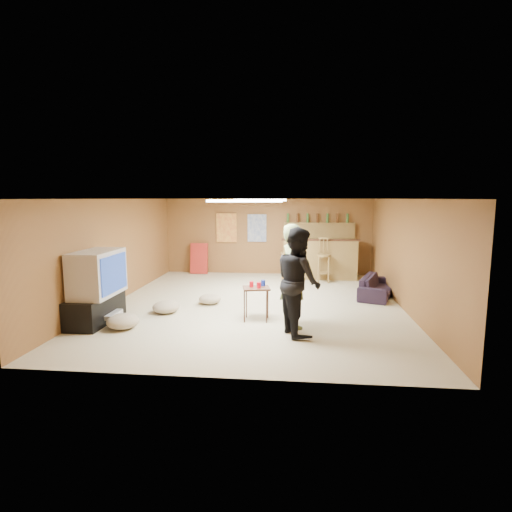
# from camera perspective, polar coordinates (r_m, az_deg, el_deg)

# --- Properties ---
(ground) EXTENTS (7.00, 7.00, 0.00)m
(ground) POSITION_cam_1_polar(r_m,az_deg,el_deg) (8.45, -0.14, -6.92)
(ground) COLOR #BDB290
(ground) RESTS_ON ground
(ceiling) EXTENTS (6.00, 7.00, 0.02)m
(ceiling) POSITION_cam_1_polar(r_m,az_deg,el_deg) (8.16, -0.14, 8.17)
(ceiling) COLOR silver
(ceiling) RESTS_ON ground
(wall_back) EXTENTS (6.00, 0.02, 2.20)m
(wall_back) POSITION_cam_1_polar(r_m,az_deg,el_deg) (11.70, 1.62, 2.79)
(wall_back) COLOR brown
(wall_back) RESTS_ON ground
(wall_front) EXTENTS (6.00, 0.02, 2.20)m
(wall_front) POSITION_cam_1_polar(r_m,az_deg,el_deg) (4.82, -4.43, -5.11)
(wall_front) COLOR brown
(wall_front) RESTS_ON ground
(wall_left) EXTENTS (0.02, 7.00, 2.20)m
(wall_left) POSITION_cam_1_polar(r_m,az_deg,el_deg) (9.05, -19.40, 0.72)
(wall_left) COLOR brown
(wall_left) RESTS_ON ground
(wall_right) EXTENTS (0.02, 7.00, 2.20)m
(wall_right) POSITION_cam_1_polar(r_m,az_deg,el_deg) (8.47, 20.48, 0.18)
(wall_right) COLOR brown
(wall_right) RESTS_ON ground
(tv_stand) EXTENTS (0.55, 1.30, 0.50)m
(tv_stand) POSITION_cam_1_polar(r_m,az_deg,el_deg) (7.76, -21.92, -7.00)
(tv_stand) COLOR black
(tv_stand) RESTS_ON ground
(dvd_box) EXTENTS (0.35, 0.50, 0.08)m
(dvd_box) POSITION_cam_1_polar(r_m,az_deg,el_deg) (7.69, -20.41, -7.83)
(dvd_box) COLOR #B2B2B7
(dvd_box) RESTS_ON tv_stand
(tv_body) EXTENTS (0.60, 1.10, 0.80)m
(tv_body) POSITION_cam_1_polar(r_m,az_deg,el_deg) (7.59, -21.72, -2.29)
(tv_body) COLOR #B2B2B7
(tv_body) RESTS_ON tv_stand
(tv_screen) EXTENTS (0.02, 0.95, 0.65)m
(tv_screen) POSITION_cam_1_polar(r_m,az_deg,el_deg) (7.46, -19.60, -2.37)
(tv_screen) COLOR navy
(tv_screen) RESTS_ON tv_body
(bar_counter) EXTENTS (2.00, 0.60, 1.10)m
(bar_counter) POSITION_cam_1_polar(r_m,az_deg,el_deg) (11.21, 9.08, -0.38)
(bar_counter) COLOR olive
(bar_counter) RESTS_ON ground
(bar_lip) EXTENTS (2.10, 0.12, 0.05)m
(bar_lip) POSITION_cam_1_polar(r_m,az_deg,el_deg) (10.89, 9.22, 2.29)
(bar_lip) COLOR #391E12
(bar_lip) RESTS_ON bar_counter
(bar_shelf) EXTENTS (2.00, 0.18, 0.05)m
(bar_shelf) POSITION_cam_1_polar(r_m,az_deg,el_deg) (11.56, 9.06, 4.62)
(bar_shelf) COLOR olive
(bar_shelf) RESTS_ON bar_backing
(bar_backing) EXTENTS (2.00, 0.14, 0.60)m
(bar_backing) POSITION_cam_1_polar(r_m,az_deg,el_deg) (11.60, 9.02, 3.14)
(bar_backing) COLOR olive
(bar_backing) RESTS_ON bar_counter
(poster_left) EXTENTS (0.60, 0.03, 0.85)m
(poster_left) POSITION_cam_1_polar(r_m,az_deg,el_deg) (11.79, -4.23, 4.03)
(poster_left) COLOR #BF3F26
(poster_left) RESTS_ON wall_back
(poster_right) EXTENTS (0.55, 0.03, 0.80)m
(poster_right) POSITION_cam_1_polar(r_m,az_deg,el_deg) (11.66, 0.14, 4.01)
(poster_right) COLOR #334C99
(poster_right) RESTS_ON wall_back
(folding_chair_stack) EXTENTS (0.50, 0.26, 0.91)m
(folding_chair_stack) POSITION_cam_1_polar(r_m,az_deg,el_deg) (11.89, -8.12, -0.35)
(folding_chair_stack) COLOR #B42921
(folding_chair_stack) RESTS_ON ground
(ceiling_panel_front) EXTENTS (1.20, 0.60, 0.04)m
(ceiling_panel_front) POSITION_cam_1_polar(r_m,az_deg,el_deg) (6.67, -1.48, 7.89)
(ceiling_panel_front) COLOR white
(ceiling_panel_front) RESTS_ON ceiling
(ceiling_panel_back) EXTENTS (1.20, 0.60, 0.04)m
(ceiling_panel_back) POSITION_cam_1_polar(r_m,az_deg,el_deg) (9.35, 0.62, 7.99)
(ceiling_panel_back) COLOR white
(ceiling_panel_back) RESTS_ON ceiling
(person_olive) EXTENTS (0.65, 0.77, 1.79)m
(person_olive) POSITION_cam_1_polar(r_m,az_deg,el_deg) (6.86, 5.37, -2.86)
(person_olive) COLOR #5B683C
(person_olive) RESTS_ON ground
(person_black) EXTENTS (0.93, 1.04, 1.76)m
(person_black) POSITION_cam_1_polar(r_m,az_deg,el_deg) (6.53, 6.07, -3.58)
(person_black) COLOR black
(person_black) RESTS_ON ground
(sofa) EXTENTS (1.12, 1.69, 0.46)m
(sofa) POSITION_cam_1_polar(r_m,az_deg,el_deg) (9.50, 16.97, -4.16)
(sofa) COLOR black
(sofa) RESTS_ON ground
(tray_table) EXTENTS (0.54, 0.47, 0.62)m
(tray_table) POSITION_cam_1_polar(r_m,az_deg,el_deg) (7.31, 0.04, -6.85)
(tray_table) COLOR #391E12
(tray_table) RESTS_ON ground
(cup_red_near) EXTENTS (0.09, 0.09, 0.10)m
(cup_red_near) POSITION_cam_1_polar(r_m,az_deg,el_deg) (7.26, -0.66, -4.04)
(cup_red_near) COLOR red
(cup_red_near) RESTS_ON tray_table
(cup_red_far) EXTENTS (0.08, 0.08, 0.11)m
(cup_red_far) POSITION_cam_1_polar(r_m,az_deg,el_deg) (7.16, 0.41, -4.19)
(cup_red_far) COLOR red
(cup_red_far) RESTS_ON tray_table
(cup_blue) EXTENTS (0.10, 0.10, 0.11)m
(cup_blue) POSITION_cam_1_polar(r_m,az_deg,el_deg) (7.34, 1.02, -3.88)
(cup_blue) COLOR navy
(cup_blue) RESTS_ON tray_table
(bar_stool_left) EXTENTS (0.42, 0.42, 1.17)m
(bar_stool_left) POSITION_cam_1_polar(r_m,az_deg,el_deg) (11.00, 4.49, -0.27)
(bar_stool_left) COLOR olive
(bar_stool_left) RESTS_ON ground
(bar_stool_right) EXTENTS (0.51, 0.51, 1.22)m
(bar_stool_right) POSITION_cam_1_polar(r_m,az_deg,el_deg) (10.68, 9.64, -0.48)
(bar_stool_right) COLOR olive
(bar_stool_right) RESTS_ON ground
(cushion_near_tv) EXTENTS (0.61, 0.61, 0.23)m
(cushion_near_tv) POSITION_cam_1_polar(r_m,az_deg,el_deg) (8.02, -12.75, -7.10)
(cushion_near_tv) COLOR #9D8B6F
(cushion_near_tv) RESTS_ON ground
(cushion_mid) EXTENTS (0.48, 0.48, 0.21)m
(cushion_mid) POSITION_cam_1_polar(r_m,az_deg,el_deg) (8.54, -6.61, -6.10)
(cushion_mid) COLOR #9D8B6F
(cushion_mid) RESTS_ON ground
(cushion_far) EXTENTS (0.63, 0.63, 0.25)m
(cushion_far) POSITION_cam_1_polar(r_m,az_deg,el_deg) (7.29, -18.49, -8.85)
(cushion_far) COLOR #9D8B6F
(cushion_far) RESTS_ON ground
(bottle_row) EXTENTS (1.76, 0.08, 0.26)m
(bottle_row) POSITION_cam_1_polar(r_m,az_deg,el_deg) (11.52, 8.78, 5.39)
(bottle_row) COLOR #3F7233
(bottle_row) RESTS_ON bar_shelf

